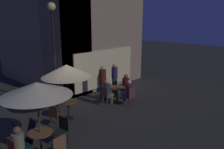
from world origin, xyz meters
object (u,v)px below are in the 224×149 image
at_px(patio_umbrella_1, 37,89).
at_px(cafe_chair_5, 130,95).
at_px(cafe_table_0, 68,106).
at_px(cafe_table_1, 41,139).
at_px(patron_standing_5, 103,83).
at_px(cafe_chair_0, 55,114).
at_px(cafe_chair_3, 62,128).
at_px(patron_seated_1, 108,91).
at_px(cafe_table_2, 117,91).
at_px(menu_sandwich_board, 25,135).
at_px(cafe_chair_2, 58,148).
at_px(patron_seated_2, 128,91).
at_px(cafe_chair_4, 106,94).
at_px(street_lamp_near_corner, 53,36).
at_px(cafe_chair_6, 127,87).
at_px(patio_umbrella_0, 66,71).
at_px(patron_standing_4, 115,79).

bearing_deg(patio_umbrella_1, cafe_chair_5, 6.75).
height_order(cafe_table_0, cafe_chair_5, cafe_chair_5).
height_order(cafe_table_1, patron_standing_5, patron_standing_5).
relative_size(cafe_chair_0, cafe_chair_3, 1.00).
distance_m(cafe_chair_0, patron_seated_1, 2.98).
distance_m(cafe_table_2, cafe_chair_0, 3.67).
distance_m(cafe_chair_3, patron_standing_5, 4.31).
bearing_deg(cafe_table_1, menu_sandwich_board, 97.64).
distance_m(cafe_chair_2, patron_seated_2, 5.08).
distance_m(cafe_chair_3, cafe_chair_5, 4.11).
height_order(cafe_chair_4, cafe_chair_5, cafe_chair_4).
relative_size(street_lamp_near_corner, cafe_table_2, 6.15).
distance_m(menu_sandwich_board, cafe_table_0, 2.30).
height_order(street_lamp_near_corner, cafe_chair_6, street_lamp_near_corner).
relative_size(street_lamp_near_corner, patron_standing_5, 2.65).
distance_m(cafe_chair_3, patron_seated_2, 4.14).
height_order(cafe_chair_6, patron_seated_1, patron_seated_1).
xyz_separation_m(cafe_table_0, cafe_chair_0, (-0.78, -0.25, -0.02)).
distance_m(street_lamp_near_corner, patio_umbrella_0, 1.83).
xyz_separation_m(cafe_chair_5, cafe_chair_6, (0.89, 0.98, 0.00)).
xyz_separation_m(patio_umbrella_1, cafe_chair_6, (5.81, 1.57, -1.55)).
bearing_deg(menu_sandwich_board, cafe_chair_2, -76.67).
distance_m(cafe_table_1, patron_seated_2, 4.98).
relative_size(cafe_table_0, cafe_chair_0, 0.86).
xyz_separation_m(cafe_chair_4, cafe_chair_6, (1.68, 0.14, -0.04)).
distance_m(patio_umbrella_1, cafe_chair_4, 4.62).
height_order(cafe_chair_4, patron_standing_5, patron_standing_5).
xyz_separation_m(cafe_table_1, cafe_table_2, (4.96, 1.47, -0.01)).
bearing_deg(street_lamp_near_corner, cafe_table_0, -102.76).
bearing_deg(cafe_chair_5, patron_seated_2, -0.00).
distance_m(cafe_chair_0, patron_standing_4, 4.48).
bearing_deg(menu_sandwich_board, cafe_table_0, 25.14).
xyz_separation_m(menu_sandwich_board, cafe_chair_5, (5.02, -0.22, 0.12)).
xyz_separation_m(cafe_chair_4, patron_seated_2, (0.79, -0.70, 0.12)).
xyz_separation_m(menu_sandwich_board, patron_standing_5, (4.73, 1.35, 0.46)).
bearing_deg(patron_standing_4, cafe_table_1, -140.28).
bearing_deg(menu_sandwich_board, cafe_chair_3, -28.56).
bearing_deg(cafe_chair_4, street_lamp_near_corner, 139.89).
bearing_deg(patron_standing_4, cafe_chair_2, -133.47).
bearing_deg(patron_seated_2, patron_standing_5, 14.95).
relative_size(street_lamp_near_corner, cafe_chair_6, 5.26).
relative_size(menu_sandwich_board, patron_standing_5, 0.47).
bearing_deg(cafe_chair_4, cafe_table_1, -163.72).
height_order(cafe_table_2, patron_standing_4, patron_standing_4).
height_order(cafe_chair_0, patron_standing_5, patron_standing_5).
relative_size(menu_sandwich_board, patio_umbrella_0, 0.37).
relative_size(cafe_chair_5, patron_seated_2, 0.73).
bearing_deg(cafe_chair_3, cafe_table_1, -0.00).
distance_m(cafe_chair_4, patron_standing_5, 0.93).
xyz_separation_m(patron_seated_1, patron_seated_2, (0.65, -0.71, -0.02)).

